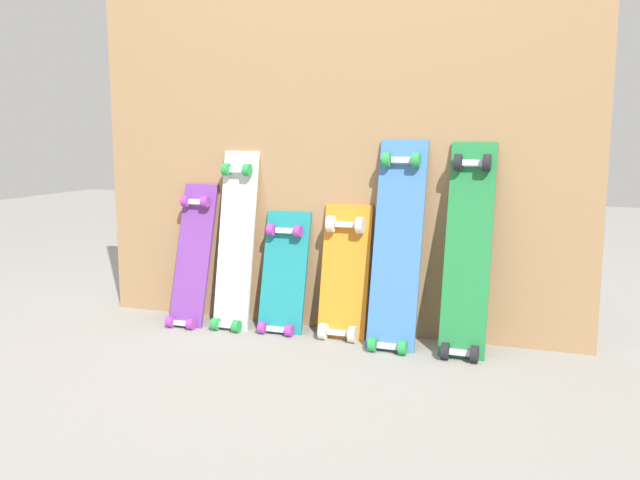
% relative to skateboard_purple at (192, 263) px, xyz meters
% --- Properties ---
extents(ground_plane, '(12.00, 12.00, 0.00)m').
position_rel_skateboard_purple_xyz_m(ground_plane, '(0.63, 0.07, -0.28)').
color(ground_plane, gray).
extents(plywood_wall_panel, '(2.24, 0.04, 1.72)m').
position_rel_skateboard_purple_xyz_m(plywood_wall_panel, '(0.63, 0.14, 0.58)').
color(plywood_wall_panel, '#99724C').
rests_on(plywood_wall_panel, ground).
extents(skateboard_purple, '(0.17, 0.26, 0.71)m').
position_rel_skateboard_purple_xyz_m(skateboard_purple, '(0.00, 0.00, 0.00)').
color(skateboard_purple, '#6B338C').
rests_on(skateboard_purple, ground).
extents(skateboard_white, '(0.17, 0.23, 0.86)m').
position_rel_skateboard_purple_xyz_m(skateboard_white, '(0.21, 0.02, 0.08)').
color(skateboard_white, silver).
rests_on(skateboard_white, ground).
extents(skateboard_teal, '(0.21, 0.20, 0.60)m').
position_rel_skateboard_purple_xyz_m(skateboard_teal, '(0.44, 0.03, -0.06)').
color(skateboard_teal, '#197A7F').
rests_on(skateboard_teal, ground).
extents(skateboard_orange, '(0.21, 0.20, 0.63)m').
position_rel_skateboard_purple_xyz_m(skateboard_orange, '(0.72, 0.03, -0.03)').
color(skateboard_orange, orange).
rests_on(skateboard_orange, ground).
extents(skateboard_blue, '(0.20, 0.28, 0.91)m').
position_rel_skateboard_purple_xyz_m(skateboard_blue, '(0.96, -0.01, 0.11)').
color(skateboard_blue, '#386BAD').
rests_on(skateboard_blue, ground).
extents(skateboard_green, '(0.18, 0.28, 0.90)m').
position_rel_skateboard_purple_xyz_m(skateboard_green, '(1.25, -0.01, 0.10)').
color(skateboard_green, '#1E7238').
rests_on(skateboard_green, ground).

